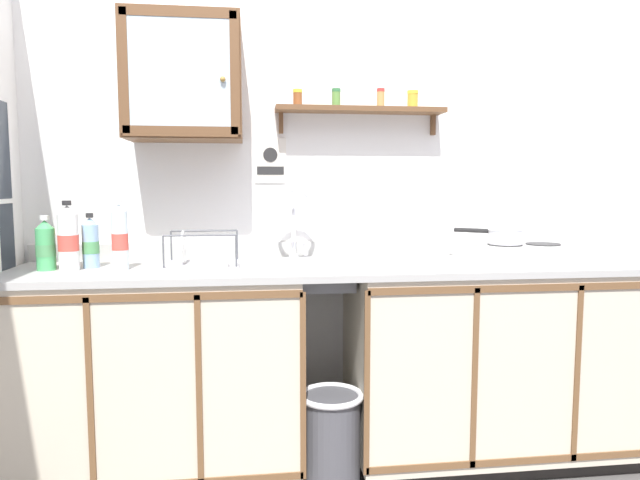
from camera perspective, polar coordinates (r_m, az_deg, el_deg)
The scene contains 19 objects.
back_wall at distance 2.85m, azimuth 1.17°, elevation 4.41°, with size 3.55×0.07×2.51m.
lower_cabinet_run at distance 2.67m, azimuth -16.18°, elevation -13.24°, with size 1.27×0.60×0.93m.
lower_cabinet_run_right at distance 2.89m, azimuth 17.44°, elevation -11.83°, with size 1.42×0.60×0.93m.
countertop at distance 2.56m, azimuth 2.20°, elevation -2.86°, with size 2.91×0.62×0.03m, color #B2B2AD.
backsplash at distance 2.83m, azimuth 1.26°, elevation -0.91°, with size 2.91×0.02×0.08m, color #B2B2AD.
sink at distance 2.58m, azimuth -1.94°, elevation -2.53°, with size 0.52×0.42×0.45m.
hot_plate_stove at distance 2.84m, azimuth 20.24°, elevation -1.27°, with size 0.40×0.34×0.08m.
saucepan at distance 2.81m, azimuth 18.18°, elevation 0.42°, with size 0.28×0.24×0.07m.
bottle_opaque_white_0 at distance 2.59m, azimuth -24.22°, elevation 0.10°, with size 0.08×0.08×0.30m.
bottle_water_blue_1 at distance 2.65m, azimuth -22.29°, elevation -0.33°, with size 0.07×0.07×0.24m.
bottle_water_clear_2 at distance 2.54m, azimuth -19.67°, elevation 0.20°, with size 0.07×0.07×0.30m.
bottle_soda_green_3 at distance 2.65m, azimuth -26.12°, elevation -0.56°, with size 0.08×0.08×0.23m.
bottle_juice_amber_4 at distance 2.71m, azimuth -24.29°, elevation 0.06°, with size 0.07×0.07×0.27m.
dish_rack at distance 2.57m, azimuth -12.09°, elevation -2.10°, with size 0.33×0.27×0.16m.
mug at distance 2.43m, azimuth -10.36°, elevation -1.90°, with size 0.09×0.12×0.10m.
wall_cabinet at distance 2.70m, azimuth -13.68°, elevation 15.65°, with size 0.51×0.33×0.55m.
spice_shelf at distance 2.80m, azimuth 4.18°, elevation 13.21°, with size 0.83×0.14×0.22m.
warning_sign at distance 2.79m, azimuth -5.07°, elevation 8.02°, with size 0.15×0.01×0.22m.
trash_bin at distance 2.59m, azimuth 1.12°, elevation -19.55°, with size 0.28×0.28×0.43m.
Camera 1 is at (-0.42, -2.05, 1.33)m, focal length 31.48 mm.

